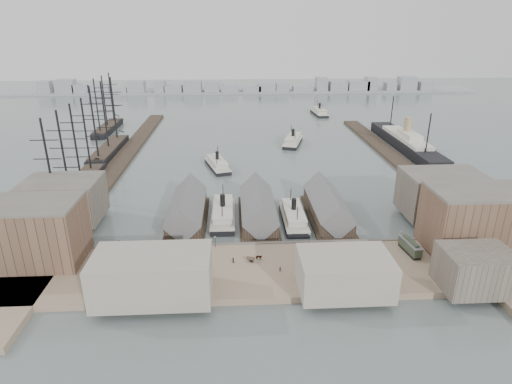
{
  "coord_description": "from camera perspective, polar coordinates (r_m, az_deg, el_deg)",
  "views": [
    {
      "loc": [
        -8.62,
        -127.52,
        68.32
      ],
      "look_at": [
        0.0,
        30.0,
        6.0
      ],
      "focal_mm": 30.0,
      "sensor_mm": 36.0,
      "label": 1
    }
  ],
  "objects": [
    {
      "name": "pedestrian_1",
      "position": [
        126.04,
        -14.29,
        -10.52
      ],
      "size": [
        0.91,
        0.79,
        1.59
      ],
      "primitive_type": "imported",
      "rotation": [
        0.0,
        0.0,
        0.28
      ],
      "color": "black",
      "rests_on": "quay"
    },
    {
      "name": "lamp_post_far_e",
      "position": [
        146.44,
        18.79,
        -5.43
      ],
      "size": [
        0.44,
        0.44,
        3.92
      ],
      "color": "black",
      "rests_on": "quay"
    },
    {
      "name": "ferry_open_near",
      "position": [
        217.04,
        -5.16,
        3.73
      ],
      "size": [
        14.76,
        27.33,
        9.35
      ],
      "rotation": [
        0.0,
        0.0,
        0.28
      ],
      "color": "black",
      "rests_on": "ground"
    },
    {
      "name": "west_wharf",
      "position": [
        244.64,
        -17.1,
        4.57
      ],
      "size": [
        10.0,
        220.0,
        1.6
      ],
      "primitive_type": "cube",
      "color": "#2D231C",
      "rests_on": "ground"
    },
    {
      "name": "ferry_shed_center",
      "position": [
        158.05,
        0.26,
        -2.2
      ],
      "size": [
        14.0,
        42.0,
        12.6
      ],
      "color": "#2D231C",
      "rests_on": "ground"
    },
    {
      "name": "pedestrian_0",
      "position": [
        140.47,
        -18.64,
        -7.47
      ],
      "size": [
        0.63,
        0.74,
        1.7
      ],
      "primitive_type": "imported",
      "rotation": [
        0.0,
        0.0,
        1.23
      ],
      "color": "black",
      "rests_on": "quay"
    },
    {
      "name": "sailing_ship_near",
      "position": [
        199.36,
        -22.88,
        0.59
      ],
      "size": [
        9.08,
        62.52,
        37.31
      ],
      "color": "black",
      "rests_on": "ground"
    },
    {
      "name": "warehouse_west_back",
      "position": [
        168.71,
        -24.23,
        -1.02
      ],
      "size": [
        26.0,
        20.0,
        14.0
      ],
      "primitive_type": "cube",
      "color": "#60564C",
      "rests_on": "west_land"
    },
    {
      "name": "quay",
      "position": [
        127.15,
        1.25,
        -10.42
      ],
      "size": [
        180.0,
        30.0,
        2.0
      ],
      "primitive_type": "cube",
      "color": "#846F58",
      "rests_on": "ground"
    },
    {
      "name": "ferry_docked_east",
      "position": [
        158.14,
        5.02,
        -3.22
      ],
      "size": [
        8.17,
        27.24,
        9.73
      ],
      "color": "black",
      "rests_on": "ground"
    },
    {
      "name": "horse_cart_center",
      "position": [
        129.69,
        0.07,
        -8.77
      ],
      "size": [
        5.01,
        2.56,
        1.65
      ],
      "rotation": [
        0.0,
        0.0,
        1.28
      ],
      "color": "black",
      "rests_on": "quay"
    },
    {
      "name": "warehouse_west_front",
      "position": [
        142.82,
        -28.36,
        -4.89
      ],
      "size": [
        32.0,
        18.0,
        18.0
      ],
      "primitive_type": "cube",
      "color": "brown",
      "rests_on": "west_land"
    },
    {
      "name": "pedestrian_9",
      "position": [
        138.01,
        23.43,
        -8.71
      ],
      "size": [
        1.03,
        0.86,
        1.8
      ],
      "primitive_type": "imported",
      "rotation": [
        0.0,
        0.0,
        3.52
      ],
      "color": "black",
      "rests_on": "quay"
    },
    {
      "name": "east_wharf",
      "position": [
        243.67,
        17.88,
        4.41
      ],
      "size": [
        10.0,
        180.0,
        1.6
      ],
      "primitive_type": "cube",
      "color": "#2D231C",
      "rests_on": "ground"
    },
    {
      "name": "ferry_open_mid",
      "position": [
        261.27,
        4.93,
        6.85
      ],
      "size": [
        16.12,
        29.38,
        10.05
      ],
      "rotation": [
        0.0,
        0.0,
        -0.29
      ],
      "color": "black",
      "rests_on": "ground"
    },
    {
      "name": "warehouse_east_back",
      "position": [
        172.17,
        23.52,
        -0.29
      ],
      "size": [
        28.0,
        20.0,
        15.0
      ],
      "primitive_type": "cube",
      "color": "#60564C",
      "rests_on": "east_land"
    },
    {
      "name": "ferry_shed_east",
      "position": [
        161.57,
        9.51,
        -1.97
      ],
      "size": [
        14.0,
        42.0,
        12.6
      ],
      "color": "#2D231C",
      "rests_on": "ground"
    },
    {
      "name": "pedestrian_7",
      "position": [
        128.79,
        12.62,
        -9.56
      ],
      "size": [
        0.96,
        1.3,
        1.79
      ],
      "primitive_type": "imported",
      "rotation": [
        0.0,
        0.0,
        1.29
      ],
      "color": "black",
      "rests_on": "quay"
    },
    {
      "name": "warehouse_east_front",
      "position": [
        148.8,
        27.33,
        -3.46
      ],
      "size": [
        30.0,
        18.0,
        19.0
      ],
      "primitive_type": "cube",
      "color": "brown",
      "rests_on": "east_land"
    },
    {
      "name": "street_bldg_east",
      "position": [
        129.15,
        27.24,
        -9.18
      ],
      "size": [
        18.0,
        14.0,
        11.0
      ],
      "primitive_type": "cube",
      "color": "#60564C",
      "rests_on": "quay"
    },
    {
      "name": "pedestrian_5",
      "position": [
        124.52,
        3.24,
        -10.23
      ],
      "size": [
        0.72,
        0.65,
        1.62
      ],
      "primitive_type": "imported",
      "rotation": [
        0.0,
        0.0,
        0.45
      ],
      "color": "black",
      "rests_on": "quay"
    },
    {
      "name": "lamp_post_near_e",
      "position": [
        138.31,
        7.1,
        -6.01
      ],
      "size": [
        0.44,
        0.44,
        3.92
      ],
      "color": "black",
      "rests_on": "quay"
    },
    {
      "name": "ocean_steamer",
      "position": [
        265.85,
        19.34,
        6.32
      ],
      "size": [
        12.51,
        91.39,
        18.28
      ],
      "color": "black",
      "rests_on": "ground"
    },
    {
      "name": "ground",
      "position": [
        144.92,
        0.65,
        -6.57
      ],
      "size": [
        900.0,
        900.0,
        0.0
      ],
      "primitive_type": "plane",
      "color": "#525E5E",
      "rests_on": "ground"
    },
    {
      "name": "sailing_ship_far",
      "position": [
        310.73,
        -19.16,
        8.17
      ],
      "size": [
        8.97,
        49.83,
        36.87
      ],
      "color": "black",
      "rests_on": "ground"
    },
    {
      "name": "pedestrian_6",
      "position": [
        138.17,
        10.77,
        -7.17
      ],
      "size": [
        0.99,
        0.99,
        1.61
      ],
      "primitive_type": "imported",
      "rotation": [
        0.0,
        0.0,
        3.92
      ],
      "color": "black",
      "rests_on": "quay"
    },
    {
      "name": "horse_cart_right",
      "position": [
        124.83,
        8.34,
        -10.34
      ],
      "size": [
        4.68,
        1.79,
        1.68
      ],
      "rotation": [
        0.0,
        0.0,
        1.62
      ],
      "color": "black",
      "rests_on": "quay"
    },
    {
      "name": "far_shore",
      "position": [
        466.18,
        -2.36,
        13.6
      ],
      "size": [
        500.0,
        40.0,
        15.72
      ],
      "color": "gray",
      "rests_on": "ground"
    },
    {
      "name": "pedestrian_8",
      "position": [
        137.35,
        15.54,
        -7.77
      ],
      "size": [
        1.05,
        0.5,
        1.75
      ],
      "primitive_type": "imported",
      "rotation": [
        0.0,
        0.0,
        0.07
      ],
      "color": "black",
      "rests_on": "quay"
    },
    {
      "name": "pedestrian_2",
      "position": [
        135.95,
        -7.39,
        -7.42
      ],
      "size": [
        1.2,
        1.3,
        1.75
      ],
      "primitive_type": "imported",
      "rotation": [
        0.0,
        0.0,
        2.21
      ],
      "color": "black",
      "rests_on": "quay"
    },
    {
      "name": "horse_cart_left",
      "position": [
        135.24,
        -14.69,
        -8.19
      ],
      "size": [
        4.76,
        1.9,
        1.63
      ],
      "rotation": [
        0.0,
        0.0,
        1.46
      ],
      "color": "black",
      "rests_on": "quay"
    },
    {
      "name": "street_bldg_center",
      "position": [
        117.06,
        11.71,
        -10.54
      ],
      "size": [
        24.0,
        16.0,
        10.0
      ],
      "primitive_type": "cube",
      "color": "gray",
      "rests_on": "quay"
    },
    {
      "name": "pedestrian_4",
      "position": [
        128.72,
        -3.05,
        -9.05
      ],
      "size": [
        0.9,
        0.99,
        1.7
      ],
      "primitive_type": "imported",
      "rotation": [
        0.0,
        0.0,
        5.27
      ],
      "color": "black",
      "rests_on": "quay"
    },
    {
      "name": "lamp_post_far_w",
      "position": [
        141.05,
        -17.83,
        -6.38
      ],
      "size": [
        0.44,
        0.44,
        3.92
      ],
      "color": "black",
      "rests_on": "quay"
    },
    {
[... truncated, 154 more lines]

